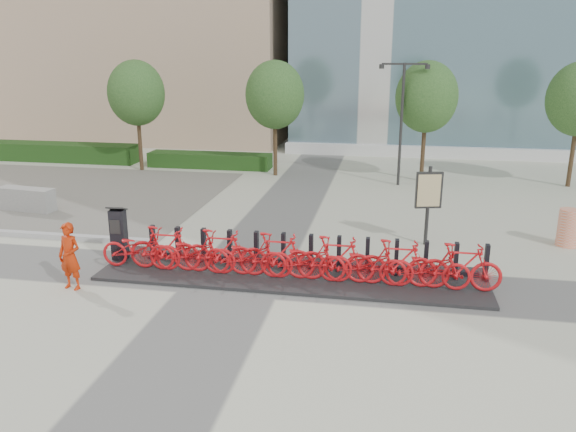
% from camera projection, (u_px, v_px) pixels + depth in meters
% --- Properties ---
extents(ground, '(120.00, 120.00, 0.00)m').
position_uv_depth(ground, '(238.00, 276.00, 14.04)').
color(ground, beige).
extents(gravel_patch, '(14.00, 14.00, 0.00)m').
position_uv_depth(gravel_patch, '(42.00, 193.00, 22.37)').
color(gravel_patch, '#514E49').
rests_on(gravel_patch, ground).
extents(hedge_a, '(10.00, 1.40, 0.90)m').
position_uv_depth(hedge_a, '(45.00, 152.00, 29.08)').
color(hedge_a, '#203D1A').
rests_on(hedge_a, ground).
extents(hedge_b, '(6.00, 1.20, 0.70)m').
position_uv_depth(hedge_b, '(210.00, 160.00, 27.27)').
color(hedge_b, '#203D1A').
rests_on(hedge_b, ground).
extents(tree_0, '(2.60, 2.60, 5.10)m').
position_uv_depth(tree_0, '(136.00, 93.00, 25.74)').
color(tree_0, '#462F1C').
rests_on(tree_0, ground).
extents(tree_1, '(2.60, 2.60, 5.10)m').
position_uv_depth(tree_1, '(275.00, 95.00, 24.63)').
color(tree_1, '#462F1C').
rests_on(tree_1, ground).
extents(tree_2, '(2.60, 2.60, 5.10)m').
position_uv_depth(tree_2, '(427.00, 97.00, 23.51)').
color(tree_2, '#462F1C').
rests_on(tree_2, ground).
extents(streetlamp, '(2.00, 0.20, 5.00)m').
position_uv_depth(streetlamp, '(402.00, 110.00, 22.86)').
color(streetlamp, '#242424').
rests_on(streetlamp, ground).
extents(dock_pad, '(9.60, 2.40, 0.08)m').
position_uv_depth(dock_pad, '(291.00, 274.00, 14.09)').
color(dock_pad, '#272729').
rests_on(dock_pad, ground).
extents(dock_rail_posts, '(8.74, 0.50, 0.85)m').
position_uv_depth(dock_rail_posts, '(311.00, 251.00, 14.34)').
color(dock_rail_posts, black).
rests_on(dock_rail_posts, dock_pad).
extents(bike_0, '(1.95, 0.68, 1.02)m').
position_uv_depth(bike_0, '(138.00, 249.00, 14.28)').
color(bike_0, red).
rests_on(bike_0, dock_pad).
extents(bike_1, '(1.89, 0.53, 1.13)m').
position_uv_depth(bike_1, '(165.00, 248.00, 14.14)').
color(bike_1, red).
rests_on(bike_1, dock_pad).
extents(bike_2, '(1.95, 0.68, 1.02)m').
position_uv_depth(bike_2, '(192.00, 252.00, 14.03)').
color(bike_2, red).
rests_on(bike_2, dock_pad).
extents(bike_3, '(1.89, 0.53, 1.13)m').
position_uv_depth(bike_3, '(220.00, 252.00, 13.89)').
color(bike_3, red).
rests_on(bike_3, dock_pad).
extents(bike_4, '(1.95, 0.68, 1.02)m').
position_uv_depth(bike_4, '(248.00, 256.00, 13.78)').
color(bike_4, red).
rests_on(bike_4, dock_pad).
extents(bike_5, '(1.89, 0.53, 1.13)m').
position_uv_depth(bike_5, '(277.00, 255.00, 13.64)').
color(bike_5, red).
rests_on(bike_5, dock_pad).
extents(bike_6, '(1.95, 0.68, 1.02)m').
position_uv_depth(bike_6, '(306.00, 259.00, 13.53)').
color(bike_6, red).
rests_on(bike_6, dock_pad).
extents(bike_7, '(1.89, 0.53, 1.13)m').
position_uv_depth(bike_7, '(336.00, 259.00, 13.39)').
color(bike_7, red).
rests_on(bike_7, dock_pad).
extents(bike_8, '(1.95, 0.68, 1.02)m').
position_uv_depth(bike_8, '(366.00, 263.00, 13.29)').
color(bike_8, red).
rests_on(bike_8, dock_pad).
extents(bike_9, '(1.89, 0.53, 1.13)m').
position_uv_depth(bike_9, '(397.00, 263.00, 13.15)').
color(bike_9, red).
rests_on(bike_9, dock_pad).
extents(bike_10, '(1.95, 0.68, 1.02)m').
position_uv_depth(bike_10, '(428.00, 267.00, 13.04)').
color(bike_10, red).
rests_on(bike_10, dock_pad).
extents(bike_11, '(1.89, 0.53, 1.13)m').
position_uv_depth(bike_11, '(460.00, 267.00, 12.90)').
color(bike_11, red).
rests_on(bike_11, dock_pad).
extents(kiosk, '(0.49, 0.42, 1.48)m').
position_uv_depth(kiosk, '(119.00, 233.00, 14.83)').
color(kiosk, black).
rests_on(kiosk, dock_pad).
extents(worker_red, '(0.65, 0.48, 1.62)m').
position_uv_depth(worker_red, '(70.00, 256.00, 13.12)').
color(worker_red, red).
rests_on(worker_red, ground).
extents(construction_barrel, '(0.60, 0.60, 1.10)m').
position_uv_depth(construction_barrel, '(568.00, 228.00, 16.11)').
color(construction_barrel, '#FF6122').
rests_on(construction_barrel, ground).
extents(jersey_barrier, '(2.14, 0.81, 0.81)m').
position_uv_depth(jersey_barrier, '(27.00, 199.00, 19.82)').
color(jersey_barrier, gray).
rests_on(jersey_barrier, ground).
extents(map_sign, '(0.76, 0.29, 2.32)m').
position_uv_depth(map_sign, '(429.00, 194.00, 15.95)').
color(map_sign, '#242424').
rests_on(map_sign, ground).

